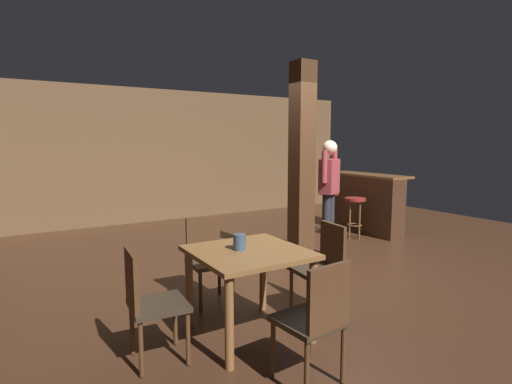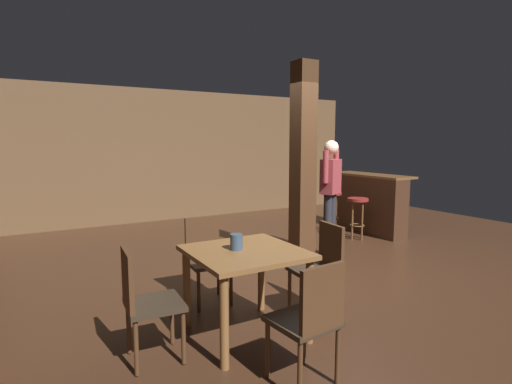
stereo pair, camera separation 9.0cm
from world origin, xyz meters
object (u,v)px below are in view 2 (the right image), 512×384
at_px(chair_north, 206,255).
at_px(chair_south, 310,317).
at_px(bar_stool_mid, 332,202).
at_px(chair_west, 144,299).
at_px(bar_stool_near, 358,208).
at_px(bar_counter, 366,202).
at_px(dining_table, 245,265).
at_px(chair_east, 321,264).
at_px(napkin_cup, 236,242).
at_px(standing_person, 330,190).

bearing_deg(chair_north, chair_south, -89.10).
height_order(chair_north, bar_stool_mid, chair_north).
relative_size(chair_south, chair_west, 1.00).
distance_m(bar_stool_near, bar_stool_mid, 0.67).
distance_m(chair_south, bar_counter, 5.16).
bearing_deg(chair_west, bar_counter, 27.12).
xyz_separation_m(dining_table, chair_east, (0.85, 0.01, -0.13)).
bearing_deg(bar_stool_mid, bar_stool_near, -89.21).
xyz_separation_m(napkin_cup, bar_counter, (4.00, 2.42, -0.28)).
bearing_deg(napkin_cup, dining_table, -37.20).
bearing_deg(bar_counter, chair_north, -157.82).
bearing_deg(chair_south, standing_person, 47.25).
relative_size(chair_west, standing_person, 0.52).
xyz_separation_m(chair_south, standing_person, (2.20, 2.38, 0.50)).
bearing_deg(chair_west, bar_stool_mid, 33.13).
bearing_deg(standing_person, bar_counter, 29.70).
bearing_deg(napkin_cup, bar_stool_mid, 38.48).
bearing_deg(chair_north, dining_table, -89.62).
relative_size(chair_south, napkin_cup, 6.42).
bearing_deg(chair_west, chair_east, 0.26).
distance_m(napkin_cup, bar_stool_near, 4.01).
xyz_separation_m(chair_east, chair_west, (-1.73, -0.01, 0.00)).
relative_size(chair_east, napkin_cup, 6.42).
distance_m(chair_west, bar_stool_near, 4.75).
distance_m(chair_east, chair_west, 1.73).
relative_size(chair_west, napkin_cup, 6.42).
relative_size(chair_west, bar_stool_mid, 1.17).
relative_size(chair_south, chair_north, 1.00).
bearing_deg(chair_north, standing_person, 15.73).
relative_size(napkin_cup, standing_person, 0.08).
height_order(dining_table, standing_person, standing_person).
height_order(chair_south, chair_north, same).
bearing_deg(bar_counter, napkin_cup, -148.82).
height_order(chair_east, chair_north, same).
xyz_separation_m(chair_east, chair_north, (-0.85, 0.85, 0.00)).
xyz_separation_m(chair_south, bar_counter, (3.92, 3.36, 0.05)).
xyz_separation_m(chair_south, chair_east, (0.83, 0.90, 0.00)).
bearing_deg(bar_stool_mid, chair_north, -150.45).
xyz_separation_m(chair_north, napkin_cup, (-0.06, -0.81, 0.33)).
height_order(bar_counter, bar_stool_mid, bar_counter).
xyz_separation_m(napkin_cup, bar_stool_near, (3.44, 2.05, -0.29)).
height_order(chair_north, standing_person, standing_person).
bearing_deg(chair_west, standing_person, 25.63).
distance_m(chair_east, napkin_cup, 0.97).
relative_size(chair_west, bar_stool_near, 1.23).
bearing_deg(bar_stool_near, standing_person, -152.05).
bearing_deg(chair_west, chair_south, -44.49).
relative_size(chair_east, bar_stool_mid, 1.17).
bearing_deg(chair_south, chair_east, 47.30).
relative_size(dining_table, chair_west, 1.05).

